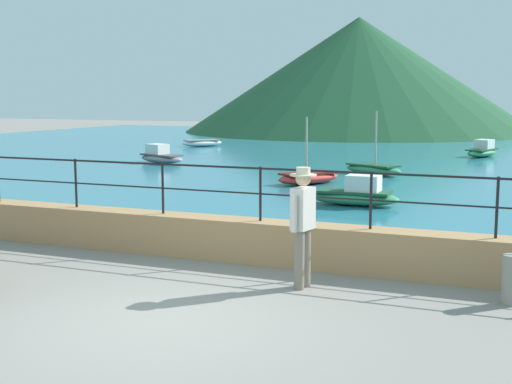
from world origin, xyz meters
TOP-DOWN VIEW (x-y plane):
  - ground_plane at (0.00, 0.00)m, footprint 120.00×120.00m
  - promenade_wall at (0.00, 3.20)m, footprint 20.00×0.56m
  - railing at (0.00, 3.20)m, footprint 18.44×0.04m
  - lake_water at (0.00, 25.84)m, footprint 64.00×44.32m
  - hill_main at (-8.60, 44.65)m, footprint 26.71×26.71m
  - person_walking at (1.13, 2.00)m, footprint 0.38×0.56m
  - bollard at (3.94, 2.30)m, footprint 0.24×0.24m
  - boat_1 at (-2.27, 12.83)m, footprint 1.95×2.44m
  - boat_2 at (-0.98, 16.07)m, footprint 2.46×1.85m
  - boat_3 at (2.00, 24.86)m, footprint 1.60×2.47m
  - boat_4 at (0.08, 9.32)m, footprint 2.30×0.90m
  - boat_6 at (-9.86, 16.87)m, footprint 2.47×1.60m
  - boat_7 at (-12.51, 25.80)m, footprint 2.18×2.34m

SIDE VIEW (x-z plane):
  - ground_plane at x=0.00m, z-range 0.00..0.00m
  - lake_water at x=0.00m, z-range 0.00..0.06m
  - boat_7 at x=-12.51m, z-range 0.08..0.44m
  - boat_1 at x=-2.27m, z-range -0.77..1.29m
  - boat_2 at x=-0.98m, z-range -0.83..1.36m
  - boat_3 at x=2.00m, z-range -0.05..0.71m
  - boat_4 at x=0.08m, z-range -0.05..0.71m
  - boat_6 at x=-9.86m, z-range -0.05..0.71m
  - bollard at x=3.94m, z-range 0.00..0.67m
  - promenade_wall at x=0.00m, z-range 0.00..0.70m
  - person_walking at x=1.13m, z-range 0.10..1.85m
  - railing at x=0.00m, z-range 0.87..1.77m
  - hill_main at x=-8.60m, z-range 0.00..8.71m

